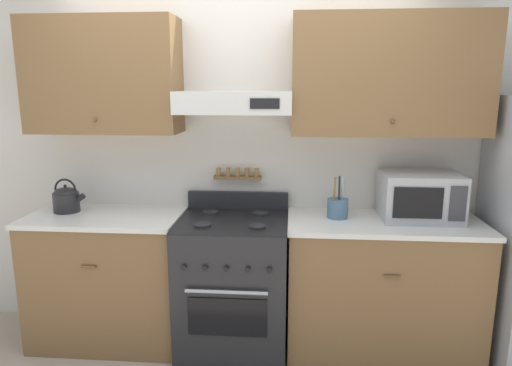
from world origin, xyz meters
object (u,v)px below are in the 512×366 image
(microwave, at_px, (420,196))
(utensil_crock, at_px, (338,208))
(tea_kettle, at_px, (66,199))
(stove_range, at_px, (234,283))

(microwave, distance_m, utensil_crock, 0.54)
(tea_kettle, bearing_deg, stove_range, -3.63)
(tea_kettle, height_order, microwave, microwave)
(tea_kettle, distance_m, microwave, 2.41)
(tea_kettle, xyz_separation_m, utensil_crock, (1.88, 0.00, -0.02))
(stove_range, bearing_deg, utensil_crock, 6.16)
(stove_range, xyz_separation_m, microwave, (1.23, 0.09, 0.62))
(utensil_crock, bearing_deg, microwave, 1.91)
(stove_range, height_order, utensil_crock, utensil_crock)
(stove_range, bearing_deg, microwave, 4.32)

